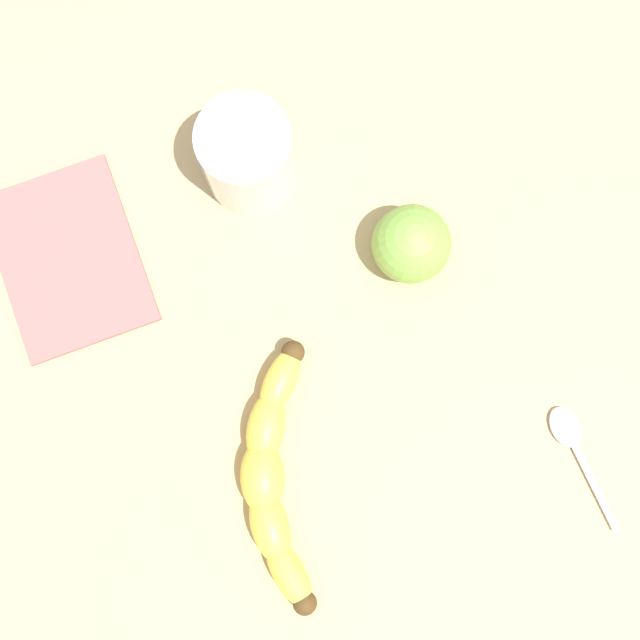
# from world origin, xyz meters

# --- Properties ---
(wooden_tabletop) EXTENTS (1.20, 1.20, 0.03)m
(wooden_tabletop) POSITION_xyz_m (0.00, 0.00, 0.01)
(wooden_tabletop) COLOR tan
(wooden_tabletop) RESTS_ON ground
(banana) EXTENTS (0.21, 0.12, 0.04)m
(banana) POSITION_xyz_m (-0.08, 0.04, 0.05)
(banana) COLOR yellow
(banana) RESTS_ON wooden_tabletop
(smoothie_glass) EXTENTS (0.08, 0.08, 0.09)m
(smoothie_glass) POSITION_xyz_m (0.17, -0.07, 0.07)
(smoothie_glass) COLOR silver
(smoothie_glass) RESTS_ON wooden_tabletop
(green_apple_fruit) EXTENTS (0.07, 0.07, 0.07)m
(green_apple_fruit) POSITION_xyz_m (0.04, -0.16, 0.06)
(green_apple_fruit) COLOR #84B747
(green_apple_fruit) RESTS_ON wooden_tabletop
(teaspoon) EXTENTS (0.11, 0.03, 0.01)m
(teaspoon) POSITION_xyz_m (-0.16, -0.20, 0.03)
(teaspoon) COLOR silver
(teaspoon) RESTS_ON wooden_tabletop
(folded_napkin) EXTENTS (0.17, 0.14, 0.01)m
(folded_napkin) POSITION_xyz_m (0.17, 0.11, 0.03)
(folded_napkin) COLOR #BC6660
(folded_napkin) RESTS_ON wooden_tabletop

